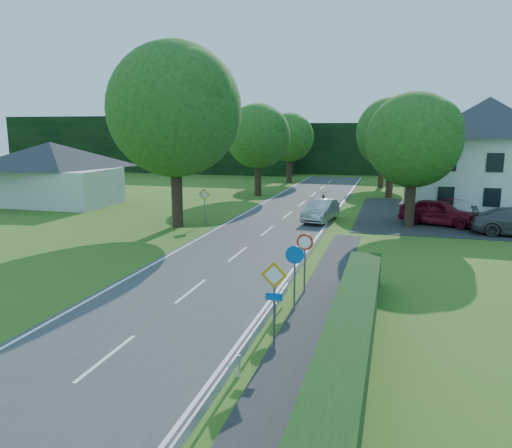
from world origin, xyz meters
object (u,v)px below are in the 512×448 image
(streetlight, at_px, (405,156))
(parked_car_silver_a, at_px, (434,198))
(moving_car, at_px, (321,210))
(parked_car_red, at_px, (438,212))
(parasol, at_px, (452,211))
(motorcycle, at_px, (324,197))

(streetlight, height_order, parked_car_silver_a, streetlight)
(moving_car, relative_size, parked_car_silver_a, 1.00)
(streetlight, relative_size, moving_car, 1.78)
(parked_car_red, xyz_separation_m, parked_car_silver_a, (0.25, 7.71, -0.10))
(parked_car_silver_a, bearing_deg, parasol, -167.46)
(motorcycle, distance_m, parasol, 11.64)
(motorcycle, xyz_separation_m, parked_car_red, (8.56, -7.23, 0.29))
(parasol, bearing_deg, parked_car_red, -152.91)
(parked_car_silver_a, distance_m, parasol, 7.27)
(motorcycle, bearing_deg, parked_car_silver_a, -9.41)
(parked_car_silver_a, bearing_deg, parked_car_red, -174.47)
(parked_car_red, height_order, parasol, parasol)
(moving_car, bearing_deg, parked_car_red, 13.49)
(motorcycle, relative_size, parked_car_red, 0.42)
(moving_car, height_order, parked_car_red, parked_car_red)
(parked_car_silver_a, bearing_deg, motorcycle, 100.55)
(moving_car, bearing_deg, motorcycle, 104.07)
(motorcycle, height_order, parasol, parasol)
(parked_car_red, bearing_deg, streetlight, 85.69)
(motorcycle, relative_size, parked_car_silver_a, 0.46)
(motorcycle, height_order, parked_car_red, parked_car_red)
(streetlight, bearing_deg, moving_car, -161.82)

